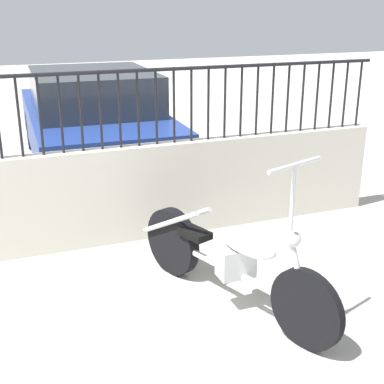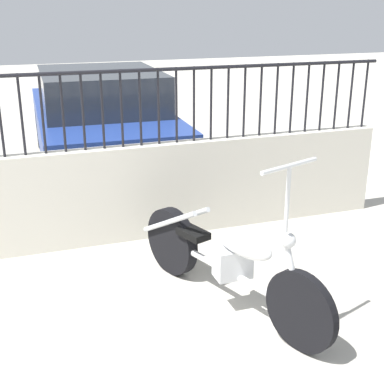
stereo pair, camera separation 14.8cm
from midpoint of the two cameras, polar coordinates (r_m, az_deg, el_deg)
The scene contains 2 objects.
motorcycle_white at distance 4.29m, azimuth 4.14°, elevation -6.98°, with size 0.89×2.00×1.32m.
car_blue at distance 7.98m, azimuth -9.18°, elevation 7.74°, with size 1.91×4.28×1.41m.
Camera 2 is at (0.73, -2.41, 2.30)m, focal length 50.00 mm.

